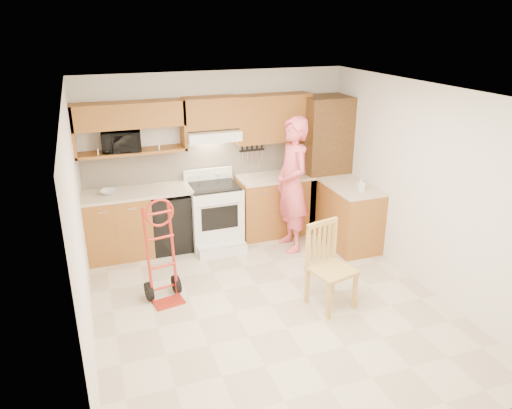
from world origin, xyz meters
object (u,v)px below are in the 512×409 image
microwave (122,141)px  range (215,211)px  dining_chair (332,267)px  person (292,185)px  hand_truck (163,256)px

microwave → range: microwave is taller
microwave → dining_chair: size_ratio=0.51×
person → range: bearing=-113.1°
person → hand_truck: size_ratio=1.66×
microwave → person: bearing=-11.4°
microwave → dining_chair: 3.30m
microwave → person: size_ratio=0.26×
person → dining_chair: bearing=-6.0°
microwave → dining_chair: (2.04, -2.33, -1.12)m
range → person: person is taller
person → hand_truck: (-2.00, -0.82, -0.39)m
range → hand_truck: 1.60m
person → hand_truck: bearing=-67.0°
dining_chair → person: bearing=70.5°
range → dining_chair: 2.22m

